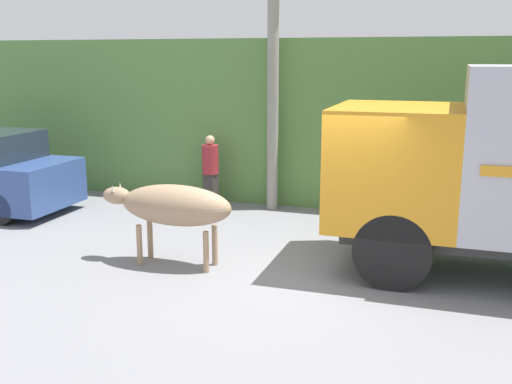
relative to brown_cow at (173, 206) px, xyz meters
The scene contains 6 objects.
ground_plane 2.49m from the brown_cow, ahead, with size 60.00×60.00×0.00m, color gray.
hillside_embankment 7.57m from the brown_cow, 72.37° to the left, with size 32.00×5.76×3.67m.
building_backdrop 6.06m from the brown_cow, 106.62° to the left, with size 6.66×2.70×2.78m.
brown_cow is the anchor object (origin of this frame).
pedestrian_on_hill 3.89m from the brown_cow, 103.59° to the left, with size 0.47×0.47×1.59m.
utility_pole 4.41m from the brown_cow, 83.29° to the left, with size 0.90×0.24×5.50m.
Camera 1 is at (1.82, -8.61, 3.30)m, focal length 42.00 mm.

